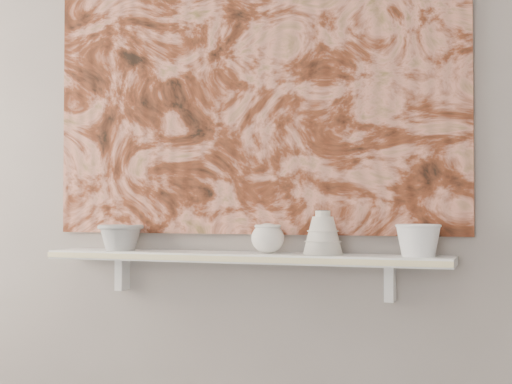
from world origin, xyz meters
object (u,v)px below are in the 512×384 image
at_px(cup_cream, 268,238).
at_px(bell_vessel, 323,232).
at_px(bowl_white, 418,240).
at_px(shelf, 240,257).
at_px(painting, 249,77).
at_px(bowl_grey, 121,237).

height_order(cup_cream, bell_vessel, bell_vessel).
height_order(cup_cream, bowl_white, bowl_white).
xyz_separation_m(shelf, cup_cream, (0.10, 0.00, 0.06)).
bearing_deg(bell_vessel, bowl_white, 0.00).
xyz_separation_m(painting, bowl_white, (0.59, -0.08, -0.56)).
xyz_separation_m(bowl_grey, cup_cream, (0.56, 0.00, 0.00)).
height_order(painting, bowl_grey, painting).
relative_size(cup_cream, bell_vessel, 0.76).
xyz_separation_m(shelf, bowl_grey, (-0.46, 0.00, 0.06)).
bearing_deg(bowl_white, painting, 172.20).
bearing_deg(bell_vessel, cup_cream, 180.00).
height_order(bell_vessel, bowl_white, bell_vessel).
bearing_deg(cup_cream, bowl_grey, 180.00).
bearing_deg(shelf, bell_vessel, 0.00).
height_order(shelf, bowl_grey, bowl_grey).
relative_size(painting, bowl_white, 10.64).
xyz_separation_m(cup_cream, bowl_white, (0.49, 0.00, 0.00)).
distance_m(shelf, bell_vessel, 0.30).
height_order(painting, bell_vessel, painting).
bearing_deg(bell_vessel, shelf, 180.00).
distance_m(painting, bowl_grey, 0.73).
distance_m(shelf, bowl_white, 0.59).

